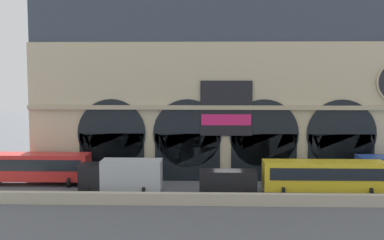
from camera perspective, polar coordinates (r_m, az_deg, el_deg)
ground_plane at (r=44.38m, az=4.30°, el=-8.77°), size 200.00×200.00×0.00m
quay_parapet_wall at (r=40.18m, az=4.57°, el=-9.54°), size 90.00×0.70×1.01m
station_building at (r=50.82m, az=4.03°, el=3.43°), size 40.74×5.91×18.80m
bus_west at (r=49.77m, az=-18.57°, el=-5.38°), size 11.00×3.25×3.10m
box_truck_midwest at (r=44.30m, az=-8.44°, el=-6.58°), size 7.50×2.91×3.12m
van_center at (r=43.66m, az=4.36°, el=-7.33°), size 5.20×2.48×2.20m
bus_mideast at (r=44.76m, az=15.65°, el=-6.50°), size 11.00×3.25×3.10m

